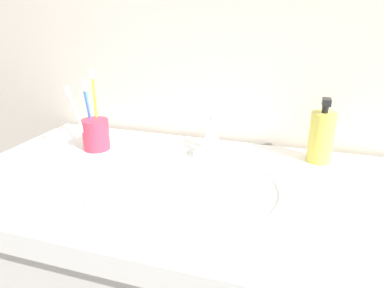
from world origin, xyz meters
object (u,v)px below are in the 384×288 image
Objects in this scene: toothbrush_cup at (96,135)px; faucet at (212,132)px; toothbrush_green at (88,108)px; toothbrush_blue at (88,111)px; toothbrush_yellow at (95,103)px; toothbrush_white at (77,115)px; soap_dispenser at (321,137)px.

faucet is at bearing 13.13° from toothbrush_cup.
toothbrush_blue is (0.01, -0.01, -0.00)m from toothbrush_green.
toothbrush_yellow is at bearing 112.34° from toothbrush_cup.
toothbrush_blue is at bearing 156.84° from toothbrush_cup.
toothbrush_green is at bearing 143.66° from toothbrush_cup.
toothbrush_green reaches higher than faucet.
toothbrush_yellow reaches higher than toothbrush_white.
toothbrush_cup is 0.08m from toothbrush_green.
toothbrush_yellow reaches higher than faucet.
soap_dispenser is at bearing 6.75° from toothbrush_green.
faucet is 0.73× the size of toothbrush_green.
toothbrush_white is at bearing -167.49° from soap_dispenser.
toothbrush_white is (-0.34, -0.11, 0.05)m from faucet.
faucet is 0.35m from toothbrush_green.
toothbrush_cup is 0.08m from toothbrush_white.
toothbrush_white is at bearing -99.97° from toothbrush_yellow.
faucet is 0.32m from toothbrush_cup.
toothbrush_green is 0.63m from soap_dispenser.
toothbrush_blue reaches higher than faucet.
faucet is at bearing 8.27° from toothbrush_green.
toothbrush_cup is at bearing 58.34° from toothbrush_white.
toothbrush_white is at bearing -83.77° from toothbrush_green.
soap_dispenser is at bearing 12.51° from toothbrush_white.
toothbrush_cup is 0.47× the size of toothbrush_white.
toothbrush_green is at bearing -173.25° from soap_dispenser.
toothbrush_yellow is 0.03m from toothbrush_blue.
toothbrush_green reaches higher than toothbrush_blue.
soap_dispenser is at bearing 4.84° from faucet.
toothbrush_yellow is at bearing -173.67° from soap_dispenser.
faucet is at bearing -175.16° from soap_dispenser.
toothbrush_yellow is 1.14× the size of toothbrush_green.
soap_dispenser is (0.61, 0.07, -0.06)m from toothbrush_yellow.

